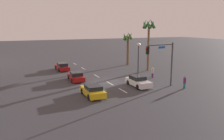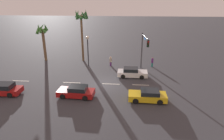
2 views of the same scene
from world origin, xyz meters
The scene contains 15 objects.
ground_plane centered at (0.00, 0.00, 0.00)m, with size 220.00×220.00×0.00m, color #333338.
lane_stripe_1 centered at (-11.88, 0.00, 0.01)m, with size 2.38×0.14×0.01m, color silver.
lane_stripe_2 centered at (-4.54, 0.00, 0.01)m, with size 2.43×0.14×0.01m, color silver.
lane_stripe_3 centered at (0.90, 0.00, 0.01)m, with size 2.41×0.14×0.01m, color silver.
lane_stripe_4 centered at (4.87, 0.00, 0.01)m, with size 2.21×0.14×0.01m, color silver.
car_0 centered at (3.76, 2.89, 0.64)m, with size 4.38×2.00×1.38m.
car_1 centered at (5.43, -4.17, 0.61)m, with size 4.27×1.99×1.31m.
car_2 centered at (-2.84, -3.88, 0.62)m, with size 4.35×2.09×1.33m.
car_3 centered at (-11.88, -4.00, 0.63)m, with size 4.53×2.01×1.37m.
traffic_signal centered at (5.49, 5.53, 3.97)m, with size 0.76×4.57×5.85m.
streetlamp centered at (-3.62, 7.21, 3.72)m, with size 0.56×0.56×5.20m.
pedestrian_0 centered at (0.17, 7.60, 0.86)m, with size 0.52×0.52×1.66m.
pedestrian_1 centered at (7.23, 7.74, 0.87)m, with size 0.47×0.47×1.65m.
palm_tree_0 centered at (-5.16, 10.15, 7.21)m, with size 2.45×2.56×9.34m.
palm_tree_1 centered at (-12.32, 9.81, 4.92)m, with size 2.36×2.59×6.87m.
Camera 2 is at (3.02, -24.00, 10.88)m, focal length 31.16 mm.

